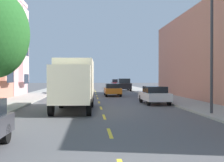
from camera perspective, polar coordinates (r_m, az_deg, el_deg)
name	(u,v)px	position (r m, az deg, el deg)	size (l,w,h in m)	color
ground_plane	(97,97)	(35.39, -2.72, -2.81)	(160.00, 160.00, 0.00)	#4C4C4F
sidewalk_left	(29,97)	(33.97, -14.72, -2.86)	(3.20, 120.00, 0.14)	#99968E
sidewalk_right	(164,97)	(34.29, 9.32, -2.81)	(3.20, 120.00, 0.14)	#99968E
lane_centerline_dashes	(98,100)	(29.90, -2.49, -3.45)	(0.14, 47.20, 0.01)	yellow
street_lamp	(209,44)	(18.83, 17.07, 6.47)	(1.35, 0.28, 6.81)	#38383D
delivery_box_truck	(75,81)	(21.19, -6.74, -0.05)	(2.63, 8.02, 3.34)	beige
parked_wagon_navy	(61,88)	(40.75, -9.22, -1.22)	(1.96, 4.75, 1.50)	navy
parked_pickup_burgundy	(117,84)	(60.44, 0.95, -0.54)	(2.03, 5.31, 1.73)	maroon
parked_sedan_white	(154,95)	(25.84, 7.63, -2.47)	(1.93, 4.55, 1.43)	silver
parked_suv_black	(124,85)	(49.36, 2.13, -0.65)	(1.98, 4.81, 1.93)	black
moving_orange_sedan	(113,89)	(36.23, 0.10, -1.54)	(1.80, 4.50, 1.43)	orange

